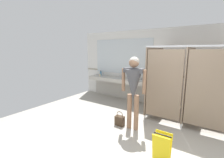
% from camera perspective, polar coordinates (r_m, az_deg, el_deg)
% --- Properties ---
extents(ground_plane, '(7.78, 6.20, 0.10)m').
position_cam_1_polar(ground_plane, '(3.29, 10.95, -25.53)').
color(ground_plane, '#9E998E').
extents(wall_back, '(7.78, 0.12, 2.60)m').
position_cam_1_polar(wall_back, '(5.46, 23.31, 3.58)').
color(wall_back, silver).
rests_on(wall_back, ground_plane).
extents(wall_back_tile_band, '(7.78, 0.01, 0.06)m').
position_cam_1_polar(wall_back_tile_band, '(5.43, 22.99, 0.90)').
color(wall_back_tile_band, '#9E937F').
rests_on(wall_back_tile_band, wall_back).
extents(vanity_counter, '(2.55, 0.53, 0.94)m').
position_cam_1_polar(vanity_counter, '(6.07, 2.70, -1.64)').
color(vanity_counter, '#B2ADA3').
rests_on(vanity_counter, ground_plane).
extents(mirror_panel, '(2.45, 0.02, 1.32)m').
position_cam_1_polar(mirror_panel, '(6.10, 3.72, 8.23)').
color(mirror_panel, silver).
rests_on(mirror_panel, wall_back).
extents(bathroom_stalls, '(1.95, 1.45, 1.99)m').
position_cam_1_polar(bathroom_stalls, '(4.46, 26.04, -1.39)').
color(bathroom_stalls, '#84705B').
rests_on(bathroom_stalls, ground_plane).
extents(person_standing, '(0.60, 0.42, 1.74)m').
position_cam_1_polar(person_standing, '(3.62, 7.89, -1.84)').
color(person_standing, '#8C664C').
rests_on(person_standing, ground_plane).
extents(handbag, '(0.23, 0.14, 0.37)m').
position_cam_1_polar(handbag, '(4.07, 2.84, -14.95)').
color(handbag, '#3F2D1E').
rests_on(handbag, ground_plane).
extents(soap_dispenser, '(0.07, 0.07, 0.21)m').
position_cam_1_polar(soap_dispenser, '(6.62, -4.14, 2.14)').
color(soap_dispenser, teal).
rests_on(soap_dispenser, vanity_counter).
extents(paper_cup, '(0.07, 0.07, 0.10)m').
position_cam_1_polar(paper_cup, '(6.37, -4.51, 1.42)').
color(paper_cup, beige).
rests_on(paper_cup, vanity_counter).
extents(wet_floor_sign, '(0.28, 0.19, 0.56)m').
position_cam_1_polar(wet_floor_sign, '(2.89, 17.80, -23.39)').
color(wet_floor_sign, yellow).
rests_on(wet_floor_sign, ground_plane).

